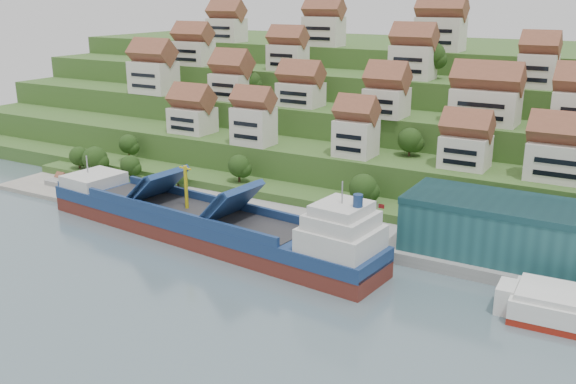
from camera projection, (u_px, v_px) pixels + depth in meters
The scene contains 9 objects.
ground at pixel (265, 255), 119.37m from camera, with size 300.00×300.00×0.00m, color slate.
quay at pixel (396, 244), 121.78m from camera, with size 180.00×14.00×2.20m, color gray.
pebble_beach at pixel (91, 190), 157.07m from camera, with size 45.00×20.00×1.00m, color gray.
hillside at pixel (440, 113), 201.61m from camera, with size 260.00×128.00×31.00m.
hillside_village at pixel (404, 87), 159.94m from camera, with size 157.81×62.47×29.20m.
hillside_trees at pixel (315, 124), 156.74m from camera, with size 129.75×62.74×31.50m.
flagpole at pixel (378, 221), 116.85m from camera, with size 1.28×0.16×8.00m.
beach_huts at pixel (81, 184), 156.53m from camera, with size 14.40×3.70×2.20m.
cargo_ship at pixel (210, 226), 124.84m from camera, with size 78.34×19.58×17.19m.
Camera 1 is at (59.44, -93.30, 46.55)m, focal length 40.00 mm.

